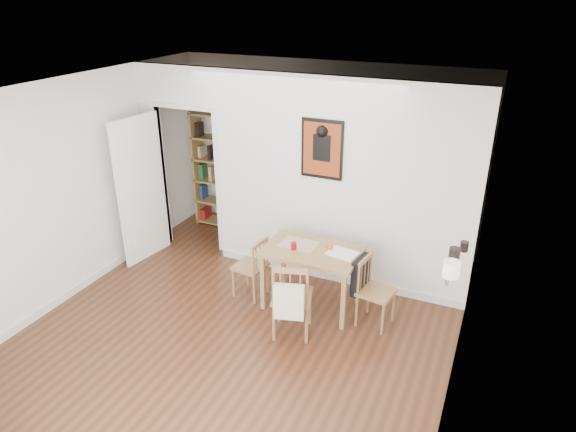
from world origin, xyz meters
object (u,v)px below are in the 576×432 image
at_px(dining_table, 312,257).
at_px(ceramic_jar_a, 454,254).
at_px(notebook, 342,254).
at_px(bookshelf, 218,171).
at_px(mantel_lamp, 451,271).
at_px(red_glass, 294,246).
at_px(chair_left, 250,267).
at_px(ceramic_jar_b, 464,246).
at_px(chair_right, 375,291).
at_px(orange_fruit, 330,247).
at_px(fireplace, 451,314).
at_px(chair_front, 292,297).

xyz_separation_m(dining_table, ceramic_jar_a, (1.57, -0.37, 0.56)).
bearing_deg(notebook, bookshelf, 148.69).
bearing_deg(notebook, mantel_lamp, -35.43).
distance_m(red_glass, ceramic_jar_a, 1.84).
height_order(chair_left, red_glass, red_glass).
bearing_deg(dining_table, ceramic_jar_a, -13.42).
height_order(bookshelf, ceramic_jar_a, bookshelf).
relative_size(chair_left, ceramic_jar_b, 7.76).
bearing_deg(bookshelf, chair_right, -28.78).
relative_size(bookshelf, orange_fruit, 24.91).
bearing_deg(dining_table, fireplace, -15.50).
bearing_deg(chair_right, fireplace, -25.79).
bearing_deg(dining_table, chair_right, -3.02).
height_order(chair_right, ceramic_jar_b, ceramic_jar_b).
bearing_deg(ceramic_jar_a, notebook, 161.15).
bearing_deg(chair_front, orange_fruit, 74.92).
bearing_deg(orange_fruit, notebook, -12.96).
height_order(fireplace, ceramic_jar_a, ceramic_jar_a).
relative_size(chair_left, red_glass, 9.22).
height_order(chair_left, chair_right, chair_right).
bearing_deg(bookshelf, fireplace, -28.13).
xyz_separation_m(chair_left, bookshelf, (-1.41, 1.66, 0.50)).
bearing_deg(chair_left, mantel_lamp, -17.79).
distance_m(fireplace, ceramic_jar_b, 0.66).
height_order(chair_right, orange_fruit, orange_fruit).
distance_m(fireplace, red_glass, 1.86).
bearing_deg(mantel_lamp, orange_fruit, 146.80).
relative_size(chair_front, orange_fruit, 12.51).
relative_size(chair_front, red_glass, 10.72).
bearing_deg(chair_left, ceramic_jar_b, -1.62).
distance_m(notebook, ceramic_jar_b, 1.37).
relative_size(chair_left, notebook, 2.36).
relative_size(dining_table, chair_left, 1.41).
bearing_deg(chair_front, bookshelf, 135.30).
bearing_deg(chair_front, notebook, 61.08).
xyz_separation_m(chair_right, orange_fruit, (-0.59, 0.12, 0.37)).
height_order(fireplace, notebook, fireplace).
height_order(dining_table, fireplace, fireplace).
xyz_separation_m(red_glass, ceramic_jar_b, (1.82, -0.08, 0.42)).
height_order(orange_fruit, ceramic_jar_b, ceramic_jar_b).
bearing_deg(fireplace, orange_fruit, 159.77).
height_order(chair_front, ceramic_jar_a, ceramic_jar_a).
bearing_deg(chair_left, dining_table, 6.19).
relative_size(bookshelf, fireplace, 1.45).
xyz_separation_m(dining_table, chair_front, (0.01, -0.58, -0.20)).
relative_size(chair_front, fireplace, 0.73).
relative_size(chair_right, red_glass, 9.50).
relative_size(chair_front, notebook, 2.74).
bearing_deg(bookshelf, notebook, -31.31).
bearing_deg(ceramic_jar_a, chair_front, -172.31).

